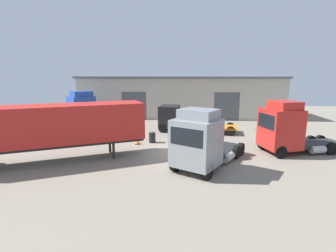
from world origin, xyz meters
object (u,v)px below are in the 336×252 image
Objects in this scene: tractor_unit_blue at (83,110)px; tractor_unit_grey at (201,142)px; tractor_unit_red at (286,129)px; flatbed_truck_black at (180,119)px; oil_drum at (152,138)px; gravel_pile at (276,125)px; container_trailer_yellow at (51,126)px; traffic_cone at (138,141)px.

tractor_unit_blue reaches higher than tractor_unit_grey.
tractor_unit_grey is 7.66m from tractor_unit_red.
tractor_unit_blue reaches higher than tractor_unit_red.
tractor_unit_grey is 0.85× the size of flatbed_truck_black.
tractor_unit_blue is at bearing 143.05° from oil_drum.
oil_drum is (-12.31, -5.12, -0.27)m from gravel_pile.
oil_drum is (6.07, 5.47, -2.06)m from container_trailer_yellow.
flatbed_truck_black reaches higher than traffic_cone.
flatbed_truck_black is (8.42, 10.19, -1.24)m from container_trailer_yellow.
tractor_unit_grey is 7.72m from traffic_cone.
tractor_unit_blue reaches higher than gravel_pile.
gravel_pile is (20.81, -1.28, -1.15)m from tractor_unit_blue.
flatbed_truck_black is (-1.42, 11.08, -0.54)m from tractor_unit_grey.
traffic_cone is (-4.94, 5.73, -1.55)m from tractor_unit_grey.
gravel_pile is 14.66m from traffic_cone.
flatbed_truck_black reaches higher than oil_drum.
flatbed_truck_black is 14.66× the size of traffic_cone.
tractor_unit_grey is (9.85, -0.89, -0.70)m from container_trailer_yellow.
traffic_cone is (-1.17, -0.62, -0.19)m from oil_drum.
tractor_unit_blue is 12.13m from container_trailer_yellow.
container_trailer_yellow is 16.72m from tractor_unit_red.
gravel_pile is (1.96, 7.54, -1.14)m from tractor_unit_red.
flatbed_truck_black is 1.72× the size of gravel_pile.
container_trailer_yellow reaches higher than gravel_pile.
tractor_unit_red is at bearing 152.00° from tractor_unit_grey.
tractor_unit_red reaches higher than gravel_pile.
gravel_pile reaches higher than traffic_cone.
gravel_pile is at bearing 23.07° from traffic_cone.
tractor_unit_grey is at bearing 105.49° from flatbed_truck_black.
tractor_unit_blue is at bearing -104.92° from tractor_unit_grey.
container_trailer_yellow is 8.43m from oil_drum.
flatbed_truck_black is at bearing -56.52° from tractor_unit_red.
flatbed_truck_black is 6.48m from traffic_cone.
tractor_unit_grey is at bearing 16.11° from tractor_unit_red.
container_trailer_yellow is 13.28m from flatbed_truck_black.
gravel_pile is at bearing -119.27° from tractor_unit_red.
tractor_unit_grey is 1.03× the size of tractor_unit_red.
gravel_pile is at bearing 174.50° from tractor_unit_grey.
tractor_unit_grey is at bearing -59.30° from oil_drum.
tractor_unit_blue is 11.85× the size of traffic_cone.
oil_drum is 1.60× the size of traffic_cone.
container_trailer_yellow is at bearing -138.00° from oil_drum.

